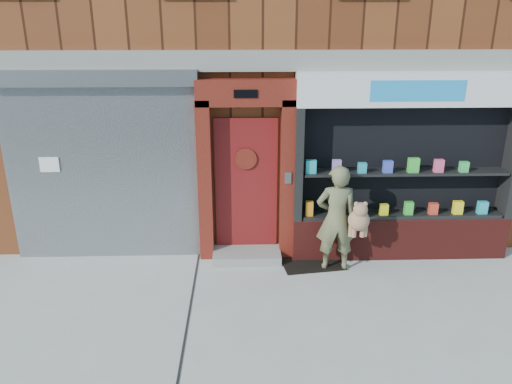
{
  "coord_description": "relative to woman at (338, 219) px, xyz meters",
  "views": [
    {
      "loc": [
        -0.83,
        -5.62,
        3.82
      ],
      "look_at": [
        -0.62,
        1.0,
        1.43
      ],
      "focal_mm": 35.0,
      "sensor_mm": 36.0,
      "label": 1
    }
  ],
  "objects": [
    {
      "name": "ground",
      "position": [
        -0.65,
        -1.36,
        -0.85
      ],
      "size": [
        80.0,
        80.0,
        0.0
      ],
      "primitive_type": "plane",
      "color": "#9E9E99",
      "rests_on": "ground"
    },
    {
      "name": "building",
      "position": [
        -0.65,
        4.64,
        3.15
      ],
      "size": [
        12.0,
        8.16,
        8.0
      ],
      "color": "#592914",
      "rests_on": "ground"
    },
    {
      "name": "shutter_bay",
      "position": [
        -3.65,
        0.57,
        0.86
      ],
      "size": [
        3.1,
        0.3,
        3.04
      ],
      "color": "gray",
      "rests_on": "ground"
    },
    {
      "name": "red_door_bay",
      "position": [
        -1.4,
        0.5,
        0.6
      ],
      "size": [
        1.52,
        0.58,
        2.9
      ],
      "color": "#51150D",
      "rests_on": "ground"
    },
    {
      "name": "pharmacy_bay",
      "position": [
        1.1,
        0.46,
        0.52
      ],
      "size": [
        3.5,
        0.41,
        3.0
      ],
      "color": "#5C1915",
      "rests_on": "ground"
    },
    {
      "name": "woman",
      "position": [
        0.0,
        0.0,
        0.0
      ],
      "size": [
        0.79,
        0.5,
        1.7
      ],
      "color": "#616341",
      "rests_on": "ground"
    },
    {
      "name": "doormat",
      "position": [
        -0.35,
        0.19,
        -0.84
      ],
      "size": [
        1.05,
        0.81,
        0.02
      ],
      "primitive_type": "cube",
      "rotation": [
        0.0,
        0.0,
        0.14
      ],
      "color": "black",
      "rests_on": "ground"
    }
  ]
}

